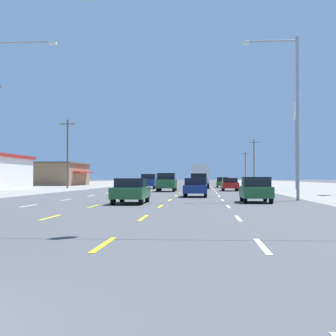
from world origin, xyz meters
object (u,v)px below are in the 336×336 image
object	(u,v)px
sedan_center_turn_nearest	(131,190)
streetlight_right_row_0	(293,107)
sedan_inner_right_mid	(195,187)
suv_center_turn_midfar	(167,182)
sedan_far_left_distant_c	(154,181)
box_truck_inner_right_distant_a	(200,175)
pole_sign_right_row_2	(296,123)
hatchback_far_right_distant_b	(222,182)
streetlight_left_row_0	(2,107)
sedan_far_right_far	(230,184)
suv_inner_right_farther	(199,182)
hatchback_far_right_near	(256,189)
suv_inner_left_farthest	(149,181)

from	to	relation	value
sedan_center_turn_nearest	streetlight_right_row_0	xyz separation A→B (m)	(10.01, 4.58, 5.36)
sedan_inner_right_mid	streetlight_right_row_0	xyz separation A→B (m)	(6.46, -5.85, 5.36)
suv_center_turn_midfar	sedan_far_left_distant_c	distance (m)	57.76
box_truck_inner_right_distant_a	sedan_far_left_distant_c	world-z (taller)	box_truck_inner_right_distant_a
suv_center_turn_midfar	pole_sign_right_row_2	xyz separation A→B (m)	(15.87, 11.68, 7.52)
hatchback_far_right_distant_b	streetlight_left_row_0	bearing A→B (deg)	-111.68
sedan_center_turn_nearest	box_truck_inner_right_distant_a	bearing A→B (deg)	84.65
sedan_far_right_far	suv_inner_right_farther	xyz separation A→B (m)	(-3.51, 2.36, 0.27)
sedan_inner_right_mid	streetlight_left_row_0	size ratio (longest dim) A/B	0.41
hatchback_far_right_near	streetlight_right_row_0	bearing A→B (deg)	45.94
suv_inner_left_farthest	sedan_inner_right_mid	bearing A→B (deg)	-76.71
streetlight_right_row_0	sedan_center_turn_nearest	bearing A→B (deg)	-155.42
sedan_far_left_distant_c	streetlight_right_row_0	bearing A→B (deg)	-77.97
suv_center_turn_midfar	sedan_far_left_distant_c	world-z (taller)	suv_center_turn_midfar
suv_center_turn_midfar	box_truck_inner_right_distant_a	size ratio (longest dim) A/B	0.68
hatchback_far_right_near	pole_sign_right_row_2	bearing A→B (deg)	76.02
streetlight_left_row_0	sedan_far_right_far	bearing A→B (deg)	54.86
sedan_inner_right_mid	suv_inner_left_farthest	bearing A→B (deg)	103.29
hatchback_far_right_distant_b	pole_sign_right_row_2	world-z (taller)	pole_sign_right_row_2
sedan_far_right_far	hatchback_far_right_distant_b	distance (m)	17.86
sedan_inner_right_mid	suv_inner_left_farthest	distance (m)	28.91
suv_inner_right_farther	streetlight_left_row_0	bearing A→B (deg)	-116.82
sedan_inner_right_mid	sedan_far_right_far	size ratio (longest dim) A/B	1.00
box_truck_inner_right_distant_a	sedan_center_turn_nearest	bearing A→B (deg)	-95.35
hatchback_far_right_near	suv_center_turn_midfar	size ratio (longest dim) A/B	0.80
suv_inner_right_farther	suv_inner_left_farthest	size ratio (longest dim) A/B	1.00
sedan_inner_right_mid	pole_sign_right_row_2	distance (m)	30.47
sedan_center_turn_nearest	hatchback_far_right_near	distance (m)	7.54
suv_inner_left_farthest	pole_sign_right_row_2	xyz separation A→B (m)	(19.20, -1.47, 7.52)
suv_center_turn_midfar	suv_inner_right_farther	distance (m)	6.28
hatchback_far_right_near	hatchback_far_right_distant_b	bearing A→B (deg)	90.45
hatchback_far_right_distant_b	pole_sign_right_row_2	bearing A→B (deg)	-44.90
sedan_center_turn_nearest	hatchback_far_right_distant_b	xyz separation A→B (m)	(6.98, 46.19, 0.03)
suv_center_turn_midfar	streetlight_left_row_0	bearing A→B (deg)	-115.20
hatchback_far_right_distant_b	streetlight_left_row_0	world-z (taller)	streetlight_left_row_0
streetlight_right_row_0	sedan_far_right_far	bearing A→B (deg)	96.87
pole_sign_right_row_2	streetlight_right_row_0	world-z (taller)	pole_sign_right_row_2
suv_inner_right_farther	pole_sign_right_row_2	world-z (taller)	pole_sign_right_row_2
sedan_far_right_far	suv_inner_left_farthest	bearing A→B (deg)	135.02
sedan_far_left_distant_c	pole_sign_right_row_2	xyz separation A→B (m)	(22.76, -45.68, 7.79)
sedan_center_turn_nearest	pole_sign_right_row_2	xyz separation A→B (m)	(16.11, 37.09, 7.79)
sedan_inner_right_mid	suv_inner_left_farthest	size ratio (longest dim) A/B	0.92
box_truck_inner_right_distant_a	streetlight_right_row_0	size ratio (longest dim) A/B	0.67
suv_center_turn_midfar	hatchback_far_right_distant_b	size ratio (longest dim) A/B	1.26
sedan_far_right_far	suv_inner_left_farthest	xyz separation A→B (m)	(-10.24, 10.23, 0.27)
suv_center_turn_midfar	suv_inner_left_farthest	size ratio (longest dim) A/B	1.00
suv_inner_right_farther	suv_inner_left_farthest	bearing A→B (deg)	130.52
sedan_far_right_far	suv_inner_left_farthest	world-z (taller)	suv_inner_left_farthest
sedan_inner_right_mid	suv_center_turn_midfar	size ratio (longest dim) A/B	0.92
suv_inner_right_farther	box_truck_inner_right_distant_a	size ratio (longest dim) A/B	0.68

